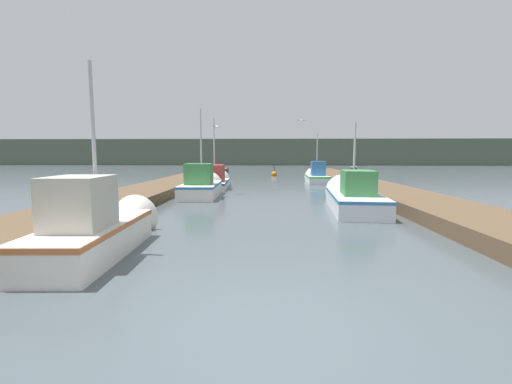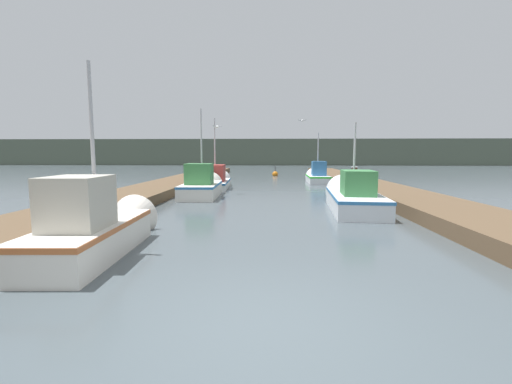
% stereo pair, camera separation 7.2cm
% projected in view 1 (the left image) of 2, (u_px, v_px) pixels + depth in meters
% --- Properties ---
extents(ground_plane, '(200.00, 200.00, 0.00)m').
position_uv_depth(ground_plane, '(265.00, 324.00, 4.28)').
color(ground_plane, '#424C51').
extents(dock_left, '(2.74, 40.00, 0.44)m').
position_uv_depth(dock_left, '(167.00, 186.00, 20.35)').
color(dock_left, brown).
rests_on(dock_left, ground_plane).
extents(dock_right, '(2.74, 40.00, 0.44)m').
position_uv_depth(dock_right, '(369.00, 186.00, 19.94)').
color(dock_right, brown).
rests_on(dock_right, ground_plane).
extents(distant_shore_ridge, '(120.00, 16.00, 4.80)m').
position_uv_depth(distant_shore_ridge, '(268.00, 152.00, 69.90)').
color(distant_shore_ridge, '#4C5647').
rests_on(distant_shore_ridge, ground_plane).
extents(fishing_boat_0, '(1.52, 4.51, 4.29)m').
position_uv_depth(fishing_boat_0, '(100.00, 227.00, 7.39)').
color(fishing_boat_0, silver).
rests_on(fishing_boat_0, ground_plane).
extents(fishing_boat_1, '(2.19, 6.05, 3.77)m').
position_uv_depth(fishing_boat_1, '(352.00, 196.00, 13.56)').
color(fishing_boat_1, silver).
rests_on(fishing_boat_1, ground_plane).
extents(fishing_boat_2, '(1.81, 4.73, 4.76)m').
position_uv_depth(fishing_boat_2, '(202.00, 186.00, 17.25)').
color(fishing_boat_2, silver).
rests_on(fishing_boat_2, ground_plane).
extents(fishing_boat_3, '(1.91, 5.73, 4.86)m').
position_uv_depth(fishing_boat_3, '(215.00, 180.00, 21.77)').
color(fishing_boat_3, silver).
rests_on(fishing_boat_3, ground_plane).
extents(fishing_boat_4, '(1.57, 4.50, 4.05)m').
position_uv_depth(fishing_boat_4, '(316.00, 176.00, 25.55)').
color(fishing_boat_4, silver).
rests_on(fishing_boat_4, ground_plane).
extents(mooring_piling_0, '(0.28, 0.28, 1.29)m').
position_uv_depth(mooring_piling_0, '(320.00, 170.00, 31.30)').
color(mooring_piling_0, '#473523').
rests_on(mooring_piling_0, ground_plane).
extents(mooring_piling_1, '(0.35, 0.35, 1.41)m').
position_uv_depth(mooring_piling_1, '(353.00, 179.00, 19.06)').
color(mooring_piling_1, '#473523').
rests_on(mooring_piling_1, ground_plane).
extents(mooring_piling_3, '(0.24, 0.24, 1.22)m').
position_uv_depth(mooring_piling_3, '(320.00, 171.00, 29.87)').
color(mooring_piling_3, '#473523').
rests_on(mooring_piling_3, ground_plane).
extents(channel_buoy, '(0.56, 0.56, 1.06)m').
position_uv_depth(channel_buoy, '(274.00, 174.00, 32.88)').
color(channel_buoy, '#BF6513').
rests_on(channel_buoy, ground_plane).
extents(seagull_lead, '(0.47, 0.47, 0.12)m').
position_uv_depth(seagull_lead, '(216.00, 127.00, 17.74)').
color(seagull_lead, white).
extents(seagull_1, '(0.55, 0.29, 0.12)m').
position_uv_depth(seagull_1, '(302.00, 121.00, 21.57)').
color(seagull_1, white).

